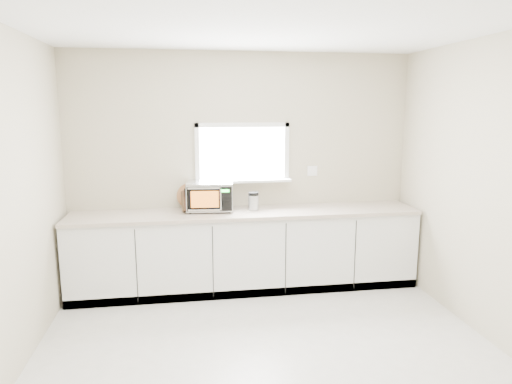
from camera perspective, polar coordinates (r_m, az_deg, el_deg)
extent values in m
plane|color=beige|center=(3.94, 2.32, -21.21)|extent=(4.00, 4.00, 0.00)
cube|color=#BBB094|center=(5.38, -1.72, 2.80)|extent=(4.00, 0.02, 2.70)
cube|color=white|center=(5.34, -1.71, 4.91)|extent=(1.00, 0.02, 0.60)
cube|color=white|center=(5.32, -1.61, 1.40)|extent=(1.12, 0.16, 0.03)
cube|color=white|center=(5.30, -1.71, 8.39)|extent=(1.10, 0.04, 0.05)
cube|color=white|center=(5.37, -1.68, 1.43)|extent=(1.10, 0.04, 0.05)
cube|color=white|center=(5.28, -7.37, 4.76)|extent=(0.05, 0.04, 0.70)
cube|color=white|center=(5.41, 3.85, 4.97)|extent=(0.05, 0.04, 0.70)
cube|color=white|center=(5.54, 7.05, 2.64)|extent=(0.12, 0.01, 0.12)
cube|color=silver|center=(5.29, -1.26, -7.45)|extent=(3.92, 0.60, 0.88)
cube|color=#B7AB97|center=(5.16, -1.26, -2.62)|extent=(3.92, 0.64, 0.04)
cylinder|color=black|center=(5.09, -8.21, -2.60)|extent=(0.02, 0.02, 0.02)
cylinder|color=black|center=(5.38, -7.99, -1.86)|extent=(0.02, 0.02, 0.02)
cylinder|color=black|center=(5.07, -3.37, -2.54)|extent=(0.02, 0.02, 0.02)
cylinder|color=black|center=(5.37, -3.42, -1.80)|extent=(0.02, 0.02, 0.02)
cube|color=#B9BCC1|center=(5.19, -5.78, -0.46)|extent=(0.54, 0.43, 0.31)
cube|color=black|center=(5.00, -5.84, -0.90)|extent=(0.49, 0.05, 0.27)
cube|color=orange|center=(4.99, -6.43, -0.92)|extent=(0.30, 0.03, 0.18)
cylinder|color=silver|center=(4.97, -4.44, -0.93)|extent=(0.02, 0.02, 0.24)
cube|color=black|center=(4.99, -3.85, -0.88)|extent=(0.12, 0.02, 0.26)
cube|color=#19FF33|center=(4.97, -3.86, 0.15)|extent=(0.09, 0.01, 0.03)
cube|color=silver|center=(5.16, -5.81, 1.25)|extent=(0.54, 0.43, 0.01)
cube|color=#452D18|center=(5.13, -8.61, -1.10)|extent=(0.14, 0.23, 0.26)
cube|color=black|center=(5.06, -8.87, -0.08)|extent=(0.02, 0.05, 0.09)
cube|color=black|center=(5.06, -8.53, 0.06)|extent=(0.02, 0.05, 0.09)
cube|color=black|center=(5.07, -8.19, -0.15)|extent=(0.02, 0.05, 0.09)
cube|color=black|center=(5.06, -8.71, 0.27)|extent=(0.02, 0.05, 0.09)
cube|color=black|center=(5.06, -8.31, 0.30)|extent=(0.02, 0.05, 0.09)
cylinder|color=#AD7F43|center=(5.32, -8.29, -0.47)|extent=(0.30, 0.07, 0.30)
cylinder|color=#B9BCC1|center=(5.19, -0.33, -1.34)|extent=(0.12, 0.12, 0.17)
cylinder|color=black|center=(5.17, -0.33, -0.19)|extent=(0.12, 0.12, 0.04)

